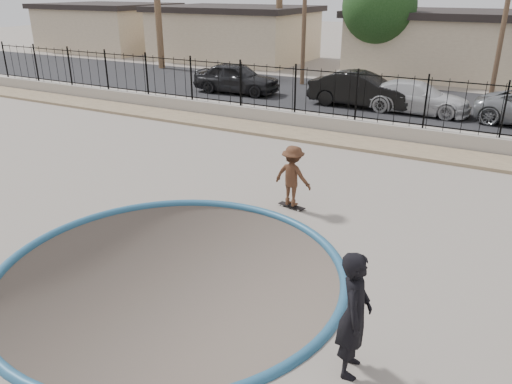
{
  "coord_description": "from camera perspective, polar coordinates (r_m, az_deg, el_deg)",
  "views": [
    {
      "loc": [
        5.59,
        -7.7,
        5.28
      ],
      "look_at": [
        0.28,
        2.0,
        0.7
      ],
      "focal_mm": 35.0,
      "sensor_mm": 36.0,
      "label": 1
    }
  ],
  "objects": [
    {
      "name": "house_west",
      "position": [
        40.05,
        -2.46,
        17.73
      ],
      "size": [
        11.6,
        8.6,
        3.9
      ],
      "color": "tan",
      "rests_on": "ground"
    },
    {
      "name": "house_west_far",
      "position": [
        48.05,
        -16.55,
        17.68
      ],
      "size": [
        10.6,
        8.6,
        3.9
      ],
      "color": "tan",
      "rests_on": "ground"
    },
    {
      "name": "rock_strip",
      "position": [
        18.55,
        10.02,
        5.78
      ],
      "size": [
        42.0,
        1.6,
        0.11
      ],
      "primitive_type": "cube",
      "color": "tan",
      "rests_on": "ground"
    },
    {
      "name": "fence",
      "position": [
        19.22,
        11.42,
        10.71
      ],
      "size": [
        40.0,
        0.04,
        1.8
      ],
      "color": "black",
      "rests_on": "retaining_wall"
    },
    {
      "name": "skater",
      "position": [
        12.56,
        4.2,
        1.43
      ],
      "size": [
        1.07,
        0.7,
        1.56
      ],
      "primitive_type": "imported",
      "rotation": [
        0.0,
        0.0,
        3.02
      ],
      "color": "brown",
      "rests_on": "ground"
    },
    {
      "name": "street_tree_left",
      "position": [
        31.89,
        13.9,
        19.92
      ],
      "size": [
        4.32,
        4.32,
        6.36
      ],
      "color": "#473323",
      "rests_on": "ground"
    },
    {
      "name": "videographer",
      "position": [
        7.39,
        11.17,
        -13.57
      ],
      "size": [
        0.61,
        0.8,
        1.96
      ],
      "primitive_type": "imported",
      "rotation": [
        0.0,
        0.0,
        1.78
      ],
      "color": "black",
      "rests_on": "ground"
    },
    {
      "name": "bowl_pit",
      "position": [
        10.19,
        -9.64,
        -9.06
      ],
      "size": [
        6.84,
        6.84,
        1.8
      ],
      "primitive_type": null,
      "color": "brown",
      "rests_on": "ground"
    },
    {
      "name": "coping_ring",
      "position": [
        10.19,
        -9.64,
        -9.06
      ],
      "size": [
        7.04,
        7.04,
        0.2
      ],
      "primitive_type": "torus",
      "color": "#235374",
      "rests_on": "ground"
    },
    {
      "name": "ground",
      "position": [
        21.44,
        12.31,
        4.66
      ],
      "size": [
        120.0,
        120.0,
        2.2
      ],
      "primitive_type": "cube",
      "color": "gray",
      "rests_on": "ground"
    },
    {
      "name": "car_c",
      "position": [
        23.55,
        17.81,
        10.27
      ],
      "size": [
        4.73,
        1.97,
        1.37
      ],
      "primitive_type": "imported",
      "rotation": [
        0.0,
        0.0,
        1.56
      ],
      "color": "silver",
      "rests_on": "street"
    },
    {
      "name": "retaining_wall",
      "position": [
        19.49,
        11.15,
        7.26
      ],
      "size": [
        42.0,
        0.45,
        0.6
      ],
      "primitive_type": "cube",
      "color": "gray",
      "rests_on": "ground"
    },
    {
      "name": "street",
      "position": [
        25.86,
        15.85,
        9.91
      ],
      "size": [
        90.0,
        8.0,
        0.04
      ],
      "primitive_type": "cube",
      "color": "black",
      "rests_on": "ground"
    },
    {
      "name": "skateboard",
      "position": [
        12.84,
        4.11,
        -1.6
      ],
      "size": [
        0.75,
        0.3,
        0.06
      ],
      "rotation": [
        0.0,
        0.0,
        -0.17
      ],
      "color": "black",
      "rests_on": "ground"
    },
    {
      "name": "car_a",
      "position": [
        26.83,
        -2.24,
        12.88
      ],
      "size": [
        4.64,
        2.06,
        1.55
      ],
      "primitive_type": "imported",
      "rotation": [
        0.0,
        0.0,
        1.62
      ],
      "color": "black",
      "rests_on": "street"
    },
    {
      "name": "car_b",
      "position": [
        24.12,
        11.94,
        11.37
      ],
      "size": [
        4.83,
        1.78,
        1.58
      ],
      "primitive_type": "imported",
      "rotation": [
        0.0,
        0.0,
        1.55
      ],
      "color": "black",
      "rests_on": "street"
    },
    {
      "name": "house_center",
      "position": [
        34.81,
        20.11,
        15.75
      ],
      "size": [
        10.6,
        8.6,
        3.9
      ],
      "color": "tan",
      "rests_on": "ground"
    }
  ]
}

